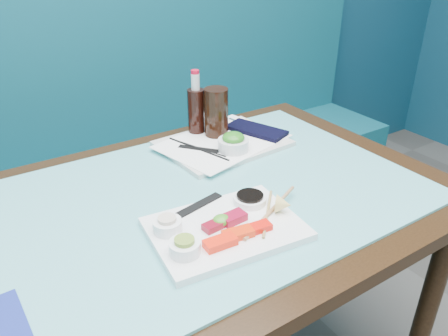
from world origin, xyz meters
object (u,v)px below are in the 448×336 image
booth_bench (102,187)px  dining_table (193,227)px  cola_glass (216,113)px  sashimi_plate (226,229)px  serving_tray (223,143)px  cola_bottle_body (196,113)px  seaweed_bowl (233,145)px

booth_bench → dining_table: bearing=-90.0°
dining_table → cola_glass: size_ratio=8.71×
sashimi_plate → serving_tray: sashimi_plate is taller
serving_tray → cola_glass: bearing=76.0°
cola_bottle_body → booth_bench: bearing=113.2°
dining_table → seaweed_bowl: seaweed_bowl is taller
serving_tray → seaweed_bowl: bearing=-101.3°
booth_bench → cola_bottle_body: 0.71m
sashimi_plate → cola_bottle_body: bearing=72.9°
cola_glass → cola_bottle_body: (-0.04, 0.06, -0.01)m
cola_glass → seaweed_bowl: bearing=-98.7°
dining_table → sashimi_plate: 0.20m
serving_tray → cola_glass: (0.01, 0.05, 0.09)m
cola_glass → cola_bottle_body: 0.07m
dining_table → sashimi_plate: size_ratio=4.11×
seaweed_bowl → cola_glass: bearing=81.3°
booth_bench → serving_tray: booth_bench is taller
seaweed_bowl → cola_bottle_body: (-0.02, 0.19, 0.05)m
booth_bench → cola_bottle_body: (0.21, -0.50, 0.46)m
booth_bench → sashimi_plate: (-0.01, -1.01, 0.39)m
seaweed_bowl → dining_table: bearing=-147.1°
booth_bench → seaweed_bowl: booth_bench is taller
cola_glass → serving_tray: bearing=-100.3°
sashimi_plate → seaweed_bowl: 0.40m
dining_table → cola_glass: (0.26, 0.28, 0.19)m
seaweed_bowl → cola_bottle_body: cola_bottle_body is taller
booth_bench → dining_table: 0.89m
seaweed_bowl → serving_tray: bearing=82.4°
dining_table → cola_bottle_body: 0.44m
booth_bench → sashimi_plate: bearing=-90.3°
dining_table → cola_glass: bearing=47.9°
serving_tray → cola_glass: size_ratio=2.37×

